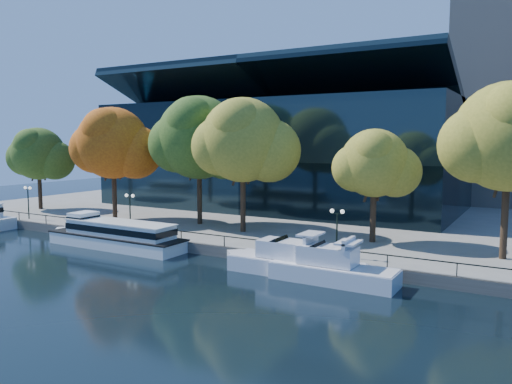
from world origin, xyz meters
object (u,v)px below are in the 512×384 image
Objects in this scene: tour_boat at (113,234)px; lamp_0 at (28,195)px; tree_1 at (114,145)px; tree_5 at (511,139)px; tree_2 at (200,139)px; tree_3 at (244,142)px; cruiser_near at (290,261)px; lamp_2 at (337,222)px; tree_4 at (376,165)px; lamp_1 at (130,204)px; tree_0 at (39,155)px; cruiser_far at (328,267)px.

tour_boat is 4.24× the size of lamp_0.
tree_1 is 43.12m from tree_5.
tree_2 is 7.15m from tree_3.
tree_2 reaches higher than cruiser_near.
tree_1 reaches higher than tour_boat.
lamp_2 is (12.64, -5.90, -6.54)m from tree_3.
tree_1 is 0.95× the size of tree_5.
lamp_2 is at bearing 53.17° from cruiser_near.
cruiser_near is at bearing -43.07° from tree_3.
tree_1 is at bearing -176.01° from tree_4.
tour_boat is at bearing -171.72° from lamp_2.
lamp_0 and lamp_1 have the same top height.
tree_5 is at bearing 0.77° from tree_3.
lamp_2 is at bearing -21.19° from tree_2.
lamp_2 reaches higher than cruiser_near.
tree_4 is 42.06m from lamp_0.
tree_2 reaches higher than tree_0.
tree_1 reaches higher than lamp_1.
tour_boat is 1.58× the size of tree_4.
cruiser_far is at bearing -12.47° from tree_0.
cruiser_near is 0.82× the size of tree_2.
tree_5 is at bearing 41.87° from cruiser_far.
tree_5 is (11.35, -1.30, 2.38)m from tree_4.
tree_1 is at bearing 170.25° from lamp_2.
tree_2 is at bearing 11.42° from tree_1.
tour_boat is 1.18× the size of tree_5.
tree_4 reaches higher than lamp_2.
tree_2 is (2.86, 10.86, 9.41)m from tour_boat.
lamp_1 is at bearing -170.04° from tree_5.
tree_0 is (-24.35, 9.83, 7.27)m from tour_boat.
tree_2 reaches higher than tree_3.
cruiser_far is at bearing -138.13° from tree_5.
tree_0 is 2.85× the size of lamp_2.
tree_1 is 11.55m from tree_2.
tour_boat is at bearing -45.46° from tree_1.
lamp_1 is at bearing -162.67° from tree_4.
tour_boat is 1.24× the size of tree_1.
tree_0 reaches higher than lamp_2.
tree_3 is at bearing -13.74° from tree_2.
tour_boat is 14.90m from tree_1.
cruiser_far is 19.17m from tree_3.
lamp_0 is at bearing 180.00° from lamp_2.
lamp_1 is 23.26m from lamp_2.
tree_2 is 23.07m from lamp_0.
tree_0 is 0.84× the size of tree_1.
tour_boat is 19.84m from cruiser_near.
lamp_0 is 40.28m from lamp_2.
tree_1 is (-31.73, 9.28, 9.04)m from cruiser_far.
tour_boat is 16.24m from tree_3.
tree_3 is 15.41m from lamp_2.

